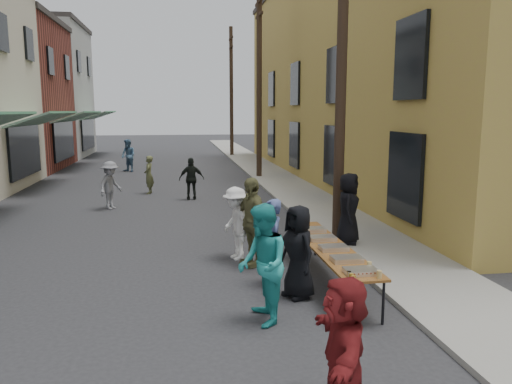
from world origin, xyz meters
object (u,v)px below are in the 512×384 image
object	(u,v)px
utility_pole_near	(342,57)
guest_front_c	(262,265)
guest_front_a	(298,252)
utility_pole_mid	(259,84)
serving_table	(328,247)
catering_tray_sausage	(361,271)
server	(348,208)
utility_pole_far	(231,93)

from	to	relation	value
utility_pole_near	guest_front_c	distance (m)	6.39
guest_front_a	guest_front_c	bearing A→B (deg)	-62.39
guest_front_c	utility_pole_mid	bearing A→B (deg)	168.97
utility_pole_mid	serving_table	xyz separation A→B (m)	(-1.19, -15.05, -3.79)
catering_tray_sausage	guest_front_c	world-z (taller)	guest_front_c
server	serving_table	bearing A→B (deg)	176.55
utility_pole_mid	guest_front_c	distance (m)	17.16
utility_pole_near	catering_tray_sausage	size ratio (longest dim) A/B	18.00
guest_front_a	guest_front_c	size ratio (longest dim) A/B	0.88
catering_tray_sausage	guest_front_c	xyz separation A→B (m)	(-1.51, 0.14, 0.14)
utility_pole_near	guest_front_c	size ratio (longest dim) A/B	4.84
utility_pole_mid	utility_pole_far	world-z (taller)	same
utility_pole_near	guest_front_a	xyz separation A→B (m)	(-1.91, -3.60, -3.68)
catering_tray_sausage	server	distance (m)	4.25
utility_pole_far	serving_table	bearing A→B (deg)	-92.51
catering_tray_sausage	guest_front_a	xyz separation A→B (m)	(-0.72, 1.10, 0.03)
guest_front_c	server	distance (m)	4.80
utility_pole_mid	utility_pole_near	bearing A→B (deg)	-90.00
utility_pole_far	serving_table	size ratio (longest dim) A/B	2.25
guest_front_c	server	world-z (taller)	guest_front_c
utility_pole_near	serving_table	world-z (taller)	utility_pole_near
guest_front_a	server	distance (m)	3.56
utility_pole_far	serving_table	world-z (taller)	utility_pole_far
catering_tray_sausage	utility_pole_mid	bearing A→B (deg)	85.94
utility_pole_near	utility_pole_far	distance (m)	24.00
utility_pole_mid	server	distance (m)	13.13
guest_front_c	server	bearing A→B (deg)	143.23
utility_pole_near	catering_tray_sausage	distance (m)	6.11
utility_pole_far	guest_front_c	size ratio (longest dim) A/B	4.84
utility_pole_near	utility_pole_mid	distance (m)	12.00
guest_front_a	server	xyz separation A→B (m)	(1.96, 2.96, 0.13)
catering_tray_sausage	guest_front_a	distance (m)	1.32
serving_table	catering_tray_sausage	size ratio (longest dim) A/B	8.00
catering_tray_sausage	guest_front_a	size ratio (longest dim) A/B	0.30
utility_pole_near	utility_pole_mid	world-z (taller)	same
guest_front_a	server	bearing A→B (deg)	123.59
serving_table	server	bearing A→B (deg)	62.92
utility_pole_near	serving_table	bearing A→B (deg)	-111.23
utility_pole_mid	catering_tray_sausage	size ratio (longest dim) A/B	18.00
utility_pole_far	guest_front_c	bearing A→B (deg)	-95.40
utility_pole_mid	guest_front_a	xyz separation A→B (m)	(-1.91, -15.60, -3.68)
utility_pole_mid	guest_front_c	bearing A→B (deg)	-99.26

